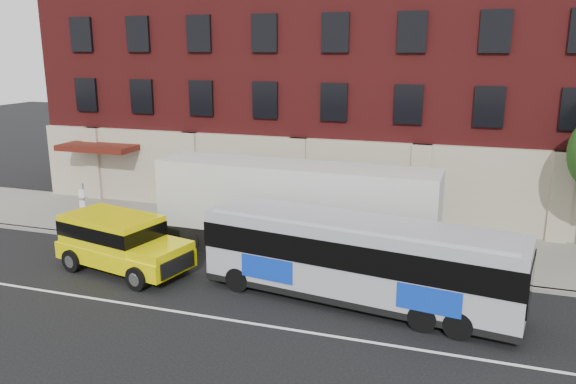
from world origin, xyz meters
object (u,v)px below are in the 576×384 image
(shipping_container, at_px, (295,211))
(yellow_suv, at_px, (119,239))
(city_bus, at_px, (358,258))
(sign_pole, at_px, (84,206))

(shipping_container, bearing_deg, yellow_suv, -148.25)
(shipping_container, bearing_deg, city_bus, -47.77)
(city_bus, distance_m, yellow_suv, 9.42)
(yellow_suv, distance_m, shipping_container, 7.08)
(city_bus, xyz_separation_m, shipping_container, (-3.42, 3.77, 0.29))
(city_bus, bearing_deg, shipping_container, 132.23)
(yellow_suv, relative_size, shipping_container, 0.50)
(sign_pole, bearing_deg, yellow_suv, -37.77)
(yellow_suv, bearing_deg, sign_pole, 142.23)
(sign_pole, height_order, yellow_suv, sign_pole)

